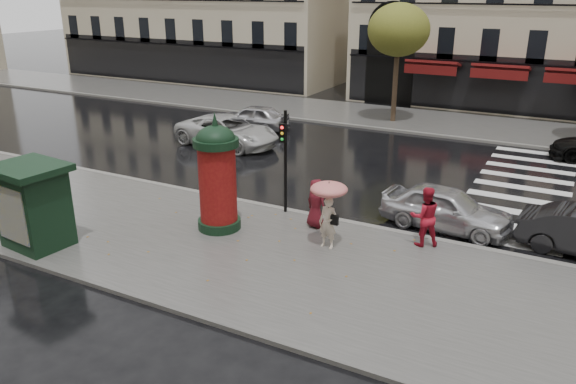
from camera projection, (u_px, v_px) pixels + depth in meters
The scene contains 16 objects.
ground at pixel (268, 252), 16.71m from camera, with size 160.00×160.00×0.00m, color black.
near_sidewalk at pixel (259, 257), 16.28m from camera, with size 90.00×7.00×0.12m, color #474744.
far_sidewalk at pixel (431, 122), 32.44m from camera, with size 90.00×6.00×0.12m, color #474744.
near_kerb at pixel (311, 215), 19.18m from camera, with size 90.00×0.25×0.14m, color slate.
far_kerb at pixel (417, 133), 29.95m from camera, with size 90.00×0.25×0.14m, color slate.
zebra_crossing at pixel (522, 188), 22.03m from camera, with size 3.60×11.75×0.01m, color silver.
tree_far_left at pixel (399, 30), 30.74m from camera, with size 3.40×3.40×6.64m.
woman_umbrella at pixel (329, 204), 16.27m from camera, with size 1.09×1.09×2.09m.
woman_red at pixel (425, 216), 16.58m from camera, with size 0.89×0.70×1.84m, color #B4162A.
man_burgundy at pixel (316, 203), 17.90m from camera, with size 0.78×0.51×1.60m, color #541019.
morris_column at pixel (217, 174), 17.46m from camera, with size 1.41×1.41×3.80m.
traffic_light at pixel (285, 152), 18.59m from camera, with size 0.23×0.34×3.54m.
newsstand at pixel (34, 205), 16.47m from camera, with size 2.25×1.96×2.51m.
car_silver at pixel (446, 208), 18.08m from camera, with size 1.68×4.18×1.42m, color silver.
car_white at pixel (227, 131), 27.58m from camera, with size 2.46×5.34×1.48m, color silver.
car_far_silver at pixel (252, 117), 30.70m from camera, with size 1.64×4.07×1.39m, color #B9B9BE.
Camera 1 is at (7.60, -13.03, 7.43)m, focal length 35.00 mm.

